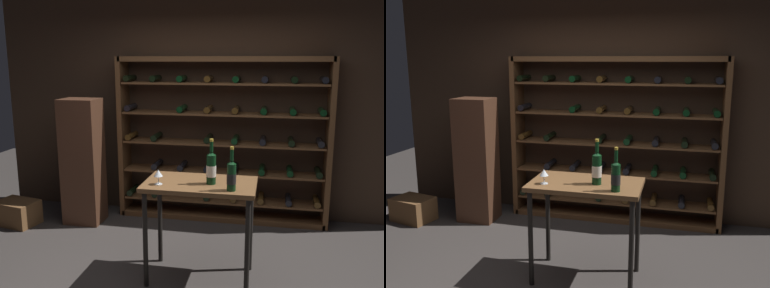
{
  "view_description": "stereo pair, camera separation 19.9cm",
  "coord_description": "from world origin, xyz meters",
  "views": [
    {
      "loc": [
        0.75,
        -3.14,
        1.97
      ],
      "look_at": [
        0.07,
        0.28,
        1.25
      ],
      "focal_mm": 38.51,
      "sensor_mm": 36.0,
      "label": 1
    },
    {
      "loc": [
        0.95,
        -3.09,
        1.97
      ],
      "look_at": [
        0.07,
        0.28,
        1.25
      ],
      "focal_mm": 38.51,
      "sensor_mm": 36.0,
      "label": 2
    }
  ],
  "objects": [
    {
      "name": "tasting_table",
      "position": [
        0.15,
        0.28,
        0.79
      ],
      "size": [
        0.98,
        0.57,
        0.91
      ],
      "color": "brown",
      "rests_on": "ground"
    },
    {
      "name": "wine_bottle_gold_foil",
      "position": [
        0.25,
        0.25,
        1.06
      ],
      "size": [
        0.09,
        0.09,
        0.4
      ],
      "color": "black",
      "rests_on": "tasting_table"
    },
    {
      "name": "back_wall",
      "position": [
        0.0,
        1.96,
        1.41
      ],
      "size": [
        5.55,
        0.1,
        2.81
      ],
      "primitive_type": "cube",
      "color": "#3D2B1E",
      "rests_on": "ground"
    },
    {
      "name": "wine_glass_stemmed_left",
      "position": [
        -0.19,
        0.14,
        1.01
      ],
      "size": [
        0.08,
        0.08,
        0.13
      ],
      "color": "silver",
      "rests_on": "tasting_table"
    },
    {
      "name": "wine_rack",
      "position": [
        0.17,
        1.75,
        1.0
      ],
      "size": [
        2.56,
        0.32,
        2.0
      ],
      "color": "brown",
      "rests_on": "ground"
    },
    {
      "name": "wine_crate",
      "position": [
        -2.25,
        1.08,
        0.15
      ],
      "size": [
        0.54,
        0.43,
        0.29
      ],
      "primitive_type": "cube",
      "rotation": [
        0.0,
        0.0,
        -0.21
      ],
      "color": "brown",
      "rests_on": "ground"
    },
    {
      "name": "wine_bottle_red_label",
      "position": [
        0.44,
        0.09,
        1.04
      ],
      "size": [
        0.08,
        0.08,
        0.37
      ],
      "color": "black",
      "rests_on": "tasting_table"
    },
    {
      "name": "display_cabinet",
      "position": [
        -1.48,
        1.33,
        0.76
      ],
      "size": [
        0.44,
        0.36,
        1.52
      ],
      "primitive_type": "cube",
      "color": "#4C2D1E",
      "rests_on": "ground"
    }
  ]
}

